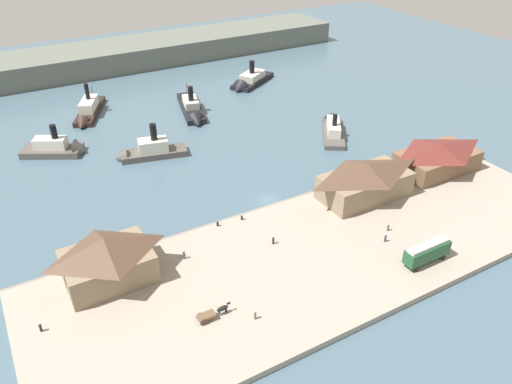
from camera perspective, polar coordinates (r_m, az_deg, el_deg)
The scene contains 23 objects.
ground_plane at distance 111.75m, azimuth 1.30°, elevation -0.86°, with size 320.00×320.00×0.00m, color #476070.
quay_promenade at distance 96.74m, azimuth 8.07°, elevation -6.63°, with size 110.00×36.00×1.20m, color #9E9384.
seawall_edge at distance 108.91m, azimuth 2.28°, elevation -1.52°, with size 110.00×0.80×1.00m, color gray.
ferry_shed_customs_shed at distance 89.85m, azimuth -16.48°, elevation -7.21°, with size 14.89×11.14×8.60m.
ferry_shed_central_terminal at distance 111.20m, azimuth 12.26°, elevation 1.33°, with size 19.95×10.41×7.96m.
ferry_shed_west_terminal at distance 126.84m, azimuth 19.80°, elevation 3.77°, with size 19.45×11.24×6.87m.
street_tram at distance 96.03m, azimuth 18.76°, elevation -6.35°, with size 9.40×2.68×4.01m.
horse_cart at distance 81.90m, azimuth -4.96°, elevation -13.48°, with size 5.71×1.66×1.87m.
pedestrian_walking_west at distance 86.30m, azimuth -23.15°, elevation -13.89°, with size 0.41×0.41×1.64m.
pedestrian_walking_east at distance 103.00m, azimuth 14.69°, elevation -3.91°, with size 0.38×0.38×1.53m.
pedestrian_near_west_shed at distance 81.59m, azimuth -0.10°, elevation -13.74°, with size 0.40×0.40×1.61m.
pedestrian_near_east_shed at distance 93.61m, azimuth -8.13°, elevation -7.04°, with size 0.43×0.43×1.75m.
pedestrian_near_cart at distance 99.85m, azimuth 14.39°, elevation -5.07°, with size 0.42×0.42×1.68m.
pedestrian_by_tram at distance 96.24m, azimuth 1.96°, elevation -5.48°, with size 0.42×0.42×1.68m.
mooring_post_center_west at distance 102.93m, azimuth -1.61°, elevation -2.93°, with size 0.44×0.44×0.90m, color black.
mooring_post_center_east at distance 101.37m, azimuth -4.36°, elevation -3.62°, with size 0.44×0.44×0.90m, color black.
ferry_approaching_east at distance 177.88m, azimuth -0.83°, elevation 12.35°, with size 21.53×16.88×10.29m.
ferry_approaching_west at distance 155.30m, azimuth -7.17°, elevation 9.15°, with size 11.51×25.89×9.87m.
ferry_moored_east at distance 160.46m, azimuth -18.46°, elevation 8.58°, with size 14.80×23.47×10.71m.
ferry_moored_west at distance 144.74m, azimuth 8.66°, elevation 7.29°, with size 16.27×20.57×8.66m.
ferry_mid_harbor at distance 131.46m, azimuth -12.26°, elevation 4.52°, with size 18.71×9.20×10.53m.
ferry_departing_north at distance 139.72m, azimuth -21.29°, elevation 4.60°, with size 17.14×13.34×10.24m.
far_headland at distance 204.52m, azimuth -15.32°, elevation 14.64°, with size 180.00×24.00×8.00m, color #60665B.
Camera 1 is at (-49.16, -80.47, 59.95)m, focal length 35.44 mm.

